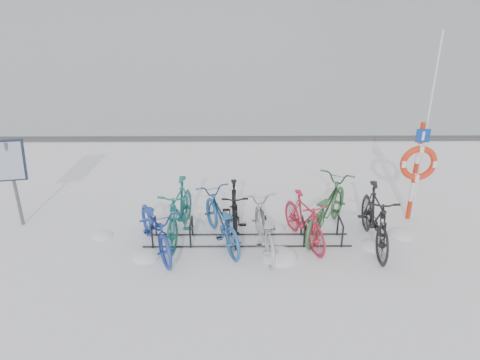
{
  "coord_description": "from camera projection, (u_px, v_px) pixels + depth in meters",
  "views": [
    {
      "loc": [
        -0.2,
        -7.82,
        4.85
      ],
      "look_at": [
        -0.13,
        0.6,
        1.04
      ],
      "focal_mm": 35.0,
      "sensor_mm": 36.0,
      "label": 1
    }
  ],
  "objects": [
    {
      "name": "ground",
      "position": [
        247.0,
        241.0,
        9.13
      ],
      "size": [
        900.0,
        900.0,
        0.0
      ],
      "primitive_type": "plane",
      "color": "white",
      "rests_on": "ground"
    },
    {
      "name": "quay_edge",
      "position": [
        243.0,
        139.0,
        14.48
      ],
      "size": [
        400.0,
        0.25,
        0.1
      ],
      "primitive_type": "cube",
      "color": "#3F3F42",
      "rests_on": "ground"
    },
    {
      "name": "bike_rack",
      "position": [
        247.0,
        233.0,
        9.05
      ],
      "size": [
        4.0,
        0.48,
        0.46
      ],
      "color": "black",
      "rests_on": "ground"
    },
    {
      "name": "info_board",
      "position": [
        10.0,
        166.0,
        9.16
      ],
      "size": [
        0.65,
        0.33,
        1.85
      ],
      "rotation": [
        0.0,
        0.0,
        0.17
      ],
      "color": "#595B5E",
      "rests_on": "ground"
    },
    {
      "name": "lifebuoy_station",
      "position": [
        418.0,
        163.0,
        9.37
      ],
      "size": [
        0.74,
        0.22,
        3.86
      ],
      "color": "red",
      "rests_on": "ground"
    },
    {
      "name": "bike_0",
      "position": [
        156.0,
        225.0,
        8.69
      ],
      "size": [
        1.42,
        2.03,
        1.01
      ],
      "primitive_type": "imported",
      "rotation": [
        0.0,
        0.0,
        0.43
      ],
      "color": "navy",
      "rests_on": "ground"
    },
    {
      "name": "bike_1",
      "position": [
        179.0,
        210.0,
        9.04
      ],
      "size": [
        0.81,
        2.03,
        1.18
      ],
      "primitive_type": "imported",
      "rotation": [
        0.0,
        0.0,
        -0.13
      ],
      "color": "#17615D",
      "rests_on": "ground"
    },
    {
      "name": "bike_2",
      "position": [
        221.0,
        218.0,
        8.93
      ],
      "size": [
        1.31,
        2.04,
        1.01
      ],
      "primitive_type": "imported",
      "rotation": [
        0.0,
        0.0,
        3.5
      ],
      "color": "#215595",
      "rests_on": "ground"
    },
    {
      "name": "bike_3",
      "position": [
        234.0,
        209.0,
        9.22
      ],
      "size": [
        0.56,
        1.77,
        1.05
      ],
      "primitive_type": "imported",
      "rotation": [
        0.0,
        0.0,
        0.04
      ],
      "color": "black",
      "rests_on": "ground"
    },
    {
      "name": "bike_4",
      "position": [
        264.0,
        226.0,
        8.71
      ],
      "size": [
        0.86,
        1.86,
        0.94
      ],
      "primitive_type": "imported",
      "rotation": [
        0.0,
        0.0,
        3.28
      ],
      "color": "#A7AAAE",
      "rests_on": "ground"
    },
    {
      "name": "bike_5",
      "position": [
        305.0,
        218.0,
        8.93
      ],
      "size": [
        1.01,
        1.72,
        1.0
      ],
      "primitive_type": "imported",
      "rotation": [
        0.0,
        0.0,
        0.35
      ],
      "color": "#B21E36",
      "rests_on": "ground"
    },
    {
      "name": "bike_6",
      "position": [
        326.0,
        206.0,
        9.3
      ],
      "size": [
        1.68,
        2.19,
        1.1
      ],
      "primitive_type": "imported",
      "rotation": [
        0.0,
        0.0,
        2.62
      ],
      "color": "#2F5F35",
      "rests_on": "ground"
    },
    {
      "name": "bike_7",
      "position": [
        375.0,
        216.0,
        8.79
      ],
      "size": [
        0.62,
        2.01,
        1.2
      ],
      "primitive_type": "imported",
      "rotation": [
        0.0,
        0.0,
        -0.03
      ],
      "color": "black",
      "rests_on": "ground"
    },
    {
      "name": "snow_drifts",
      "position": [
        271.0,
        243.0,
        9.05
      ],
      "size": [
        6.42,
        1.78,
        0.24
      ],
      "color": "white",
      "rests_on": "ground"
    }
  ]
}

